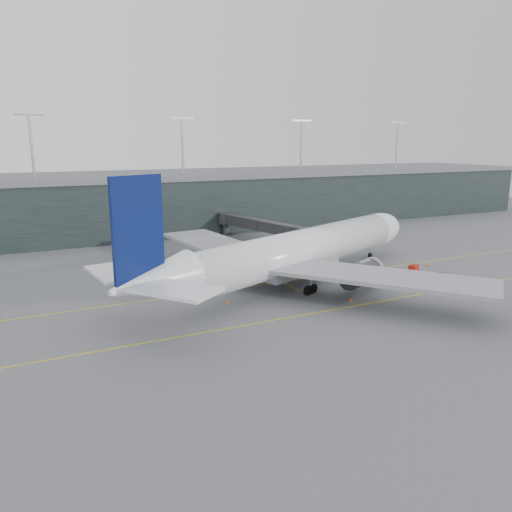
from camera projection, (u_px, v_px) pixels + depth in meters
name	position (u px, v px, depth m)	size (l,w,h in m)	color
ground	(246.00, 280.00, 86.81)	(320.00, 320.00, 0.00)	slate
taxiline_a	(256.00, 285.00, 83.31)	(160.00, 0.25, 0.02)	gold
taxiline_b	(306.00, 314.00, 69.33)	(160.00, 0.25, 0.02)	gold
taxiline_lead_main	(227.00, 254.00, 106.44)	(0.25, 60.00, 0.02)	gold
terminal	(155.00, 201.00, 135.78)	(240.00, 36.00, 29.00)	black
main_aircraft	(299.00, 251.00, 83.71)	(67.54, 62.40, 19.74)	white
jet_bridge	(277.00, 227.00, 113.36)	(11.65, 43.07, 5.94)	#29282D
gse_cart	(414.00, 268.00, 91.86)	(2.29, 1.89, 1.34)	#A11B0B
baggage_dolly	(441.00, 275.00, 89.30)	(3.15, 2.52, 0.32)	#3C3C41
uld_a	(202.00, 265.00, 93.40)	(2.05, 1.70, 1.75)	#36363B
uld_b	(205.00, 263.00, 94.26)	(2.76, 2.55, 2.02)	#36363B
uld_c	(228.00, 261.00, 96.59)	(2.07, 1.81, 1.62)	#36363B
cone_nose	(428.00, 264.00, 95.86)	(0.49, 0.49, 0.78)	#F13C0D
cone_wing_stbd	(350.00, 299.00, 74.92)	(0.40, 0.40, 0.63)	#E5560C
cone_wing_port	(256.00, 260.00, 99.53)	(0.49, 0.49, 0.77)	orange
cone_tail	(227.00, 301.00, 74.32)	(0.41, 0.41, 0.65)	#FA5F0D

